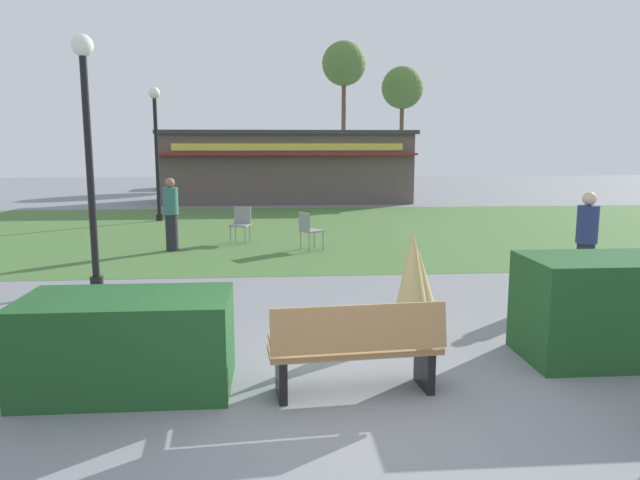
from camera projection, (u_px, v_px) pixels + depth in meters
name	position (u px, v px, depth m)	size (l,w,h in m)	color
ground_plane	(351.00, 410.00, 5.53)	(80.00, 80.00, 0.00)	slate
lawn_patch	(299.00, 230.00, 17.03)	(36.00, 12.00, 0.01)	#446B33
park_bench	(356.00, 348.00, 5.80)	(1.74, 0.66, 0.95)	#9E7547
hedge_left	(128.00, 343.00, 5.94)	(2.05, 1.10, 0.96)	#1E4C23
hedge_right	(620.00, 308.00, 6.80)	(2.21, 1.10, 1.19)	#1E4C23
ornamental_grass_behind_left	(412.00, 281.00, 7.70)	(0.55, 0.55, 1.39)	tan
ornamental_grass_behind_right	(418.00, 289.00, 7.87)	(0.68, 0.68, 1.10)	tan
lamppost_mid	(87.00, 132.00, 9.80)	(0.36, 0.36, 4.21)	black
lamppost_far	(156.00, 138.00, 18.76)	(0.36, 0.36, 4.21)	black
food_kiosk	(288.00, 166.00, 25.57)	(10.55, 4.17, 3.00)	#594C47
cafe_chair_west	(308.00, 228.00, 13.77)	(0.60, 0.60, 0.89)	gray
cafe_chair_east	(241.00, 222.00, 14.86)	(0.54, 0.54, 0.89)	gray
person_strolling	(586.00, 242.00, 9.70)	(0.34, 0.34, 1.69)	#23232D
person_standing	(171.00, 214.00, 13.64)	(0.34, 0.34, 1.69)	#23232D
parked_car_west_slot	(200.00, 177.00, 33.04)	(4.23, 2.11, 1.20)	black
parked_car_center_slot	(287.00, 176.00, 33.41)	(4.27, 2.19, 1.20)	silver
tree_left_bg	(402.00, 89.00, 39.62)	(2.80, 2.80, 7.57)	brown
tree_right_bg	(344.00, 65.00, 37.67)	(2.80, 2.80, 8.90)	brown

